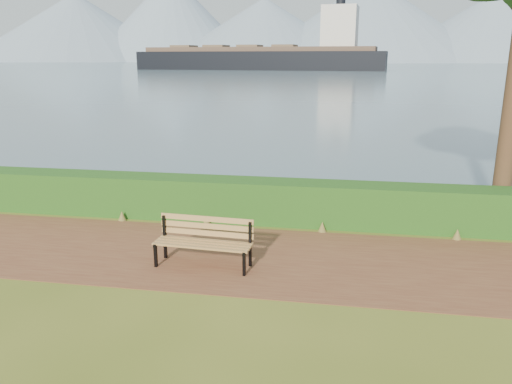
# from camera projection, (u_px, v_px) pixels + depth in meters

# --- Properties ---
(ground) EXTENTS (140.00, 140.00, 0.00)m
(ground) POSITION_uv_depth(u_px,v_px,m) (234.00, 263.00, 9.59)
(ground) COLOR #495919
(ground) RESTS_ON ground
(path) EXTENTS (40.00, 3.40, 0.01)m
(path) POSITION_uv_depth(u_px,v_px,m) (237.00, 257.00, 9.87)
(path) COLOR brown
(path) RESTS_ON ground
(hedge) EXTENTS (32.00, 0.85, 1.00)m
(hedge) POSITION_uv_depth(u_px,v_px,m) (257.00, 201.00, 11.93)
(hedge) COLOR #164012
(hedge) RESTS_ON ground
(water) EXTENTS (700.00, 510.00, 0.00)m
(water) POSITION_uv_depth(u_px,v_px,m) (340.00, 64.00, 256.94)
(water) COLOR #486374
(water) RESTS_ON ground
(mountains) EXTENTS (585.00, 190.00, 70.00)m
(mountains) POSITION_uv_depth(u_px,v_px,m) (331.00, 25.00, 390.11)
(mountains) COLOR gray
(mountains) RESTS_ON ground
(bench) EXTENTS (1.87, 0.66, 0.92)m
(bench) POSITION_uv_depth(u_px,v_px,m) (204.00, 238.00, 9.36)
(bench) COLOR black
(bench) RESTS_ON ground
(cargo_ship) EXTENTS (75.31, 20.21, 22.60)m
(cargo_ship) POSITION_uv_depth(u_px,v_px,m) (267.00, 58.00, 147.62)
(cargo_ship) COLOR black
(cargo_ship) RESTS_ON ground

